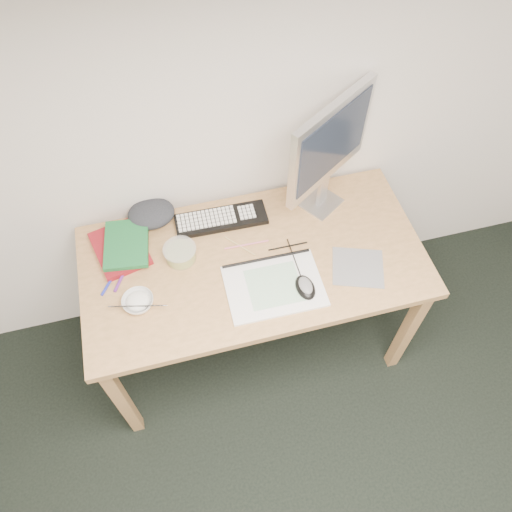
{
  "coord_description": "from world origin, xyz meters",
  "views": [
    {
      "loc": [
        -0.35,
        0.32,
        2.43
      ],
      "look_at": [
        -0.07,
        1.39,
        0.83
      ],
      "focal_mm": 35.0,
      "sensor_mm": 36.0,
      "label": 1
    }
  ],
  "objects_px": {
    "keyboard": "(221,219)",
    "sketchpad": "(274,286)",
    "rice_bowl": "(138,302)",
    "desk": "(254,270)",
    "monitor": "(330,146)"
  },
  "relations": [
    {
      "from": "keyboard",
      "to": "sketchpad",
      "type": "bearing_deg",
      "value": -69.29
    },
    {
      "from": "rice_bowl",
      "to": "monitor",
      "type": "bearing_deg",
      "value": 20.34
    },
    {
      "from": "sketchpad",
      "to": "desk",
      "type": "bearing_deg",
      "value": 107.98
    },
    {
      "from": "monitor",
      "to": "rice_bowl",
      "type": "height_order",
      "value": "monitor"
    },
    {
      "from": "monitor",
      "to": "rice_bowl",
      "type": "distance_m",
      "value": 0.95
    },
    {
      "from": "keyboard",
      "to": "monitor",
      "type": "height_order",
      "value": "monitor"
    },
    {
      "from": "sketchpad",
      "to": "rice_bowl",
      "type": "height_order",
      "value": "rice_bowl"
    },
    {
      "from": "sketchpad",
      "to": "monitor",
      "type": "distance_m",
      "value": 0.59
    },
    {
      "from": "rice_bowl",
      "to": "keyboard",
      "type": "bearing_deg",
      "value": 39.29
    },
    {
      "from": "desk",
      "to": "rice_bowl",
      "type": "relative_size",
      "value": 11.57
    },
    {
      "from": "sketchpad",
      "to": "keyboard",
      "type": "xyz_separation_m",
      "value": [
        -0.13,
        0.38,
        0.01
      ]
    },
    {
      "from": "keyboard",
      "to": "rice_bowl",
      "type": "xyz_separation_m",
      "value": [
        -0.39,
        -0.32,
        0.01
      ]
    },
    {
      "from": "sketchpad",
      "to": "monitor",
      "type": "height_order",
      "value": "monitor"
    },
    {
      "from": "keyboard",
      "to": "monitor",
      "type": "distance_m",
      "value": 0.55
    },
    {
      "from": "desk",
      "to": "rice_bowl",
      "type": "distance_m",
      "value": 0.5
    }
  ]
}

